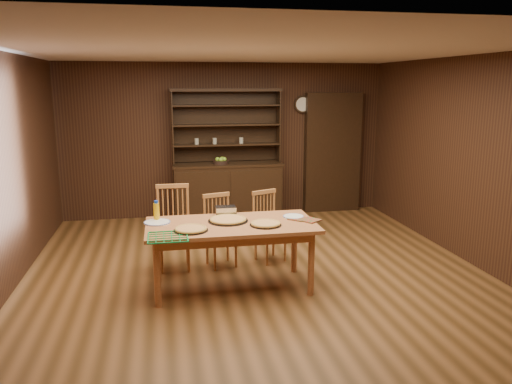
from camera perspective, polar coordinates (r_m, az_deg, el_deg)
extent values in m
plane|color=brown|center=(6.03, 0.27, -9.61)|extent=(6.00, 6.00, 0.00)
plane|color=silver|center=(5.61, 0.30, 15.89)|extent=(6.00, 6.00, 0.00)
plane|color=#3C2313|center=(8.61, -3.54, 5.92)|extent=(5.50, 0.00, 5.50)
plane|color=#3C2313|center=(2.87, 11.86, -7.22)|extent=(5.50, 0.00, 5.50)
plane|color=#3C2313|center=(6.75, 23.89, 3.16)|extent=(0.00, 6.00, 6.00)
cube|color=black|center=(8.49, -3.24, 0.02)|extent=(1.80, 0.50, 0.90)
cube|color=black|center=(8.40, -3.28, 3.16)|extent=(1.84, 0.52, 0.04)
cube|color=black|center=(8.56, -3.54, 7.57)|extent=(1.80, 0.02, 1.20)
cube|color=black|center=(8.34, -9.53, 7.30)|extent=(0.02, 0.32, 1.20)
cube|color=black|center=(8.57, 2.56, 7.58)|extent=(0.02, 0.32, 1.20)
cube|color=black|center=(8.38, -3.46, 11.58)|extent=(1.84, 0.34, 0.05)
cylinder|color=#A4A18B|center=(8.38, -6.80, 5.78)|extent=(0.07, 0.07, 0.10)
cylinder|color=#A4A18B|center=(8.41, -4.75, 5.84)|extent=(0.07, 0.07, 0.10)
cube|color=black|center=(8.98, 8.72, 4.46)|extent=(1.00, 0.18, 2.10)
cylinder|color=black|center=(8.80, 5.33, 9.95)|extent=(0.30, 0.04, 0.30)
cylinder|color=#EEE6CB|center=(8.77, 5.38, 9.94)|extent=(0.24, 0.01, 0.24)
cube|color=#C27443|center=(5.48, -2.84, -3.81)|extent=(1.85, 0.92, 0.04)
cylinder|color=#C27443|center=(5.22, -11.24, -9.21)|extent=(0.07, 0.07, 0.71)
cylinder|color=#C27443|center=(5.88, -11.20, -6.74)|extent=(0.07, 0.07, 0.71)
cylinder|color=#C27443|center=(5.44, 6.33, -8.16)|extent=(0.07, 0.07, 0.71)
cylinder|color=#C27443|center=(6.07, 4.40, -5.91)|extent=(0.07, 0.07, 0.71)
cube|color=#BD7A41|center=(6.21, -9.35, -4.86)|extent=(0.43, 0.41, 0.04)
cylinder|color=#BD7A41|center=(6.13, -10.78, -7.37)|extent=(0.04, 0.04, 0.42)
cylinder|color=#BD7A41|center=(6.42, -10.75, -6.46)|extent=(0.04, 0.04, 0.42)
cylinder|color=#BD7A41|center=(6.13, -7.73, -7.25)|extent=(0.04, 0.04, 0.42)
cylinder|color=#BD7A41|center=(6.42, -7.84, -6.36)|extent=(0.04, 0.04, 0.42)
cube|color=#BD7A41|center=(6.23, -9.55, 0.68)|extent=(0.41, 0.04, 0.05)
cube|color=#BD7A41|center=(6.26, -3.99, -5.15)|extent=(0.45, 0.44, 0.04)
cylinder|color=#BD7A41|center=(6.15, -4.72, -7.41)|extent=(0.03, 0.03, 0.36)
cylinder|color=#BD7A41|center=(6.39, -5.60, -6.68)|extent=(0.03, 0.03, 0.36)
cylinder|color=#BD7A41|center=(6.26, -2.30, -7.04)|extent=(0.03, 0.03, 0.36)
cylinder|color=#BD7A41|center=(6.49, -3.25, -6.35)|extent=(0.03, 0.03, 0.36)
cube|color=#BD7A41|center=(6.26, -4.58, -0.36)|extent=(0.35, 0.13, 0.05)
cube|color=#BD7A41|center=(6.43, 1.66, -4.64)|extent=(0.48, 0.47, 0.04)
cylinder|color=#BD7A41|center=(6.31, 1.27, -6.86)|extent=(0.03, 0.03, 0.36)
cylinder|color=#BD7A41|center=(6.52, -0.05, -6.22)|extent=(0.03, 0.03, 0.36)
cylinder|color=#BD7A41|center=(6.47, 3.35, -6.40)|extent=(0.03, 0.03, 0.36)
cylinder|color=#BD7A41|center=(6.67, 2.00, -5.80)|extent=(0.03, 0.03, 0.36)
cube|color=#BD7A41|center=(6.42, 0.92, 0.01)|extent=(0.34, 0.17, 0.05)
cylinder|color=black|center=(5.24, -7.45, -4.36)|extent=(0.36, 0.36, 0.01)
cylinder|color=#E9AF63|center=(5.24, -7.46, -4.20)|extent=(0.33, 0.33, 0.02)
torus|color=gold|center=(5.24, -7.46, -4.20)|extent=(0.34, 0.34, 0.03)
cylinder|color=black|center=(5.40, 1.11, -3.77)|extent=(0.34, 0.34, 0.01)
cylinder|color=#E9AF63|center=(5.39, 1.11, -3.62)|extent=(0.32, 0.32, 0.02)
torus|color=gold|center=(5.39, 1.11, -3.62)|extent=(0.32, 0.32, 0.03)
cylinder|color=black|center=(5.56, -3.22, -3.30)|extent=(0.44, 0.44, 0.01)
cylinder|color=#E9AF63|center=(5.56, -3.22, -3.16)|extent=(0.40, 0.40, 0.02)
torus|color=gold|center=(5.56, -3.22, -3.16)|extent=(0.41, 0.41, 0.03)
cylinder|color=white|center=(5.59, -11.23, -3.42)|extent=(0.29, 0.29, 0.01)
torus|color=#34459D|center=(5.59, -11.23, -3.40)|extent=(0.29, 0.29, 0.01)
cylinder|color=white|center=(5.74, 4.29, -2.81)|extent=(0.24, 0.24, 0.01)
torus|color=#34459D|center=(5.74, 4.30, -2.78)|extent=(0.24, 0.24, 0.01)
cube|color=white|center=(5.84, -3.49, -2.12)|extent=(0.24, 0.17, 0.09)
cylinder|color=#EDAD0C|center=(5.67, -11.31, -2.24)|extent=(0.07, 0.07, 0.20)
cylinder|color=#163CB4|center=(5.64, -11.36, -1.12)|extent=(0.04, 0.04, 0.03)
cube|color=#B0141F|center=(5.60, 6.19, -3.22)|extent=(0.27, 0.27, 0.01)
cube|color=#B0141F|center=(5.65, 4.82, -3.04)|extent=(0.26, 0.26, 0.01)
cylinder|color=black|center=(8.33, -4.07, 3.42)|extent=(0.26, 0.26, 0.06)
sphere|color=#98C534|center=(8.32, -4.42, 3.75)|extent=(0.08, 0.08, 0.08)
sphere|color=#98C534|center=(8.36, -3.90, 3.79)|extent=(0.08, 0.08, 0.08)
sphere|color=#98C534|center=(8.28, -4.04, 3.71)|extent=(0.08, 0.08, 0.08)
sphere|color=#98C534|center=(8.31, -3.65, 3.75)|extent=(0.08, 0.08, 0.08)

